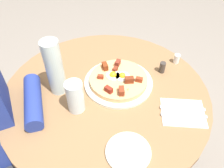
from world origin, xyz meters
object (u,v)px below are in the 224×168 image
at_px(pizza_plate, 118,82).
at_px(bread_plate, 128,152).
at_px(dining_table, 106,115).
at_px(pepper_shaker, 162,67).
at_px(breakfast_pizza, 118,79).
at_px(salt_shaker, 177,59).
at_px(water_bottle, 54,68).
at_px(water_glass, 75,97).
at_px(fork, 184,116).
at_px(knife, 183,108).

height_order(pizza_plate, bread_plate, pizza_plate).
xyz_separation_m(dining_table, pepper_shaker, (-0.30, -0.01, 0.19)).
height_order(pizza_plate, breakfast_pizza, breakfast_pizza).
bearing_deg(salt_shaker, water_bottle, -5.41).
xyz_separation_m(dining_table, salt_shaker, (-0.40, -0.04, 0.19)).
bearing_deg(pepper_shaker, breakfast_pizza, -3.33).
bearing_deg(water_glass, fork, 150.07).
bearing_deg(water_bottle, water_glass, 105.87).
distance_m(water_glass, salt_shaker, 0.55).
xyz_separation_m(fork, salt_shaker, (-0.17, -0.29, 0.02)).
bearing_deg(fork, water_bottle, 168.55).
distance_m(water_bottle, pepper_shaker, 0.49).
height_order(breakfast_pizza, water_bottle, water_bottle).
distance_m(dining_table, breakfast_pizza, 0.20).
height_order(breakfast_pizza, pepper_shaker, breakfast_pizza).
bearing_deg(water_bottle, bread_plate, 109.19).
distance_m(breakfast_pizza, water_glass, 0.23).
xyz_separation_m(fork, water_bottle, (0.41, -0.35, 0.12)).
relative_size(breakfast_pizza, salt_shaker, 5.58).
bearing_deg(dining_table, water_bottle, -27.47).
bearing_deg(salt_shaker, bread_plate, 37.66).
height_order(bread_plate, fork, bread_plate).
relative_size(dining_table, water_glass, 6.47).
height_order(dining_table, bread_plate, bread_plate).
height_order(breakfast_pizza, water_glass, water_glass).
xyz_separation_m(fork, pepper_shaker, (-0.07, -0.26, 0.02)).
distance_m(knife, salt_shaker, 0.30).
xyz_separation_m(pizza_plate, salt_shaker, (-0.32, -0.02, 0.02)).
distance_m(breakfast_pizza, water_bottle, 0.28).
xyz_separation_m(pizza_plate, fork, (-0.15, 0.27, 0.00)).
distance_m(water_bottle, salt_shaker, 0.59).
xyz_separation_m(dining_table, fork, (-0.23, 0.25, 0.17)).
height_order(water_glass, water_bottle, water_bottle).
bearing_deg(water_bottle, pizza_plate, 164.37).
relative_size(fork, salt_shaker, 3.89).
distance_m(knife, water_bottle, 0.54).
bearing_deg(pepper_shaker, dining_table, 1.90).
height_order(bread_plate, water_glass, water_glass).
relative_size(water_glass, pepper_shaker, 2.59).
relative_size(water_bottle, salt_shaker, 5.41).
distance_m(fork, water_glass, 0.43).
relative_size(water_glass, water_bottle, 0.56).
relative_size(knife, salt_shaker, 3.89).
bearing_deg(water_glass, salt_shaker, -171.77).
height_order(knife, water_bottle, water_bottle).
xyz_separation_m(bread_plate, water_glass, (0.10, -0.26, 0.06)).
relative_size(bread_plate, water_glass, 1.13).
distance_m(bread_plate, knife, 0.30).
bearing_deg(water_glass, dining_table, -164.57).
bearing_deg(water_glass, bread_plate, 110.83).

